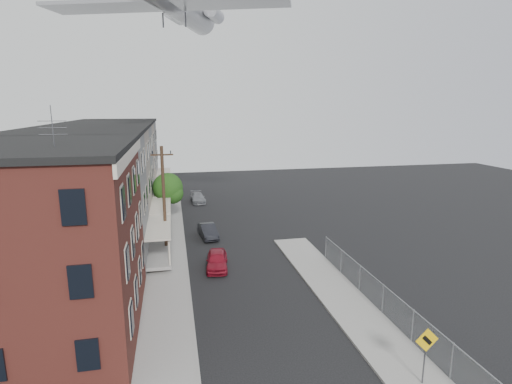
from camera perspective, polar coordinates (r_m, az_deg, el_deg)
The scene contains 17 objects.
sidewalk_left at distance 40.45m, azimuth -12.44°, elevation -5.45°, with size 3.00×62.00×0.12m, color gray.
sidewalk_right at distance 25.99m, azimuth 13.43°, elevation -15.79°, with size 3.00×26.00×0.12m, color gray.
curb_left at distance 40.44m, azimuth -10.38°, elevation -5.35°, with size 0.15×62.00×0.14m, color gray.
curb_right at distance 25.45m, azimuth 10.36°, elevation -16.26°, with size 0.15×26.00×0.14m, color gray.
corner_building at distance 23.81m, azimuth -29.12°, elevation -6.36°, with size 10.31×12.30×12.15m.
row_house_a at distance 32.67m, azimuth -24.30°, elevation -1.25°, with size 11.98×7.00×10.30m.
row_house_b at distance 39.40m, azimuth -22.21°, elevation 1.06°, with size 11.98×7.00×10.30m.
row_house_c at distance 46.20m, azimuth -20.74°, elevation 2.69°, with size 11.98×7.00×10.30m.
row_house_d at distance 53.06m, azimuth -19.64°, elevation 3.90°, with size 11.98×7.00×10.30m.
row_house_e at distance 59.95m, azimuth -18.78°, elevation 4.84°, with size 11.98×7.00×10.30m.
chainlink_fence at distance 25.43m, azimuth 17.68°, elevation -14.33°, with size 0.06×18.06×1.90m.
warning_sign at distance 19.92m, azimuth 23.12°, elevation -19.75°, with size 1.10×0.11×2.80m.
utility_pole at distance 33.45m, azimuth -13.01°, elevation -0.98°, with size 1.80×0.26×9.00m.
street_tree at distance 43.40m, azimuth -12.32°, elevation 0.38°, with size 3.22×3.20×5.20m.
car_near at distance 30.84m, azimuth -5.59°, elevation -9.66°, with size 1.57×3.91×1.33m, color maroon.
car_mid at distance 37.85m, azimuth -6.87°, elevation -5.56°, with size 1.35×3.87×1.27m, color black.
car_far at distance 51.73m, azimuth -8.32°, elevation -0.81°, with size 1.69×4.16×1.21m, color slate.
Camera 1 is at (-4.79, -14.61, 12.09)m, focal length 28.00 mm.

